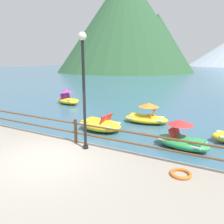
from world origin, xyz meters
TOP-DOWN VIEW (x-y plane):
  - ground_plane at (0.00, 40.00)m, footprint 200.00×200.00m
  - dock_railing at (0.00, 1.55)m, footprint 23.92×0.12m
  - lamp_post at (0.65, 1.27)m, footprint 0.28×0.28m
  - life_ring at (4.13, 0.95)m, footprint 0.61×0.61m
  - pedal_boat_0 at (-0.61, 4.39)m, footprint 2.40×1.52m
  - pedal_boat_1 at (3.59, 3.98)m, footprint 2.44×1.54m
  - pedal_boat_2 at (1.03, 6.87)m, footprint 2.68×1.57m
  - pedal_boat_3 at (-6.69, 9.22)m, footprint 2.64×1.81m
  - cliff_headland at (-23.72, 61.13)m, footprint 42.28×42.28m

SIDE VIEW (x-z plane):
  - ground_plane at x=0.00m, z-range 0.00..0.00m
  - pedal_boat_0 at x=-0.61m, z-range -0.14..0.77m
  - pedal_boat_2 at x=1.03m, z-range -0.22..0.97m
  - pedal_boat_1 at x=3.59m, z-range -0.22..0.99m
  - pedal_boat_3 at x=-6.69m, z-range -0.22..0.99m
  - life_ring at x=4.13m, z-range 0.40..0.49m
  - dock_railing at x=0.00m, z-range 0.51..1.46m
  - lamp_post at x=0.65m, z-range 0.82..4.90m
  - cliff_headland at x=-23.72m, z-range -0.91..28.58m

